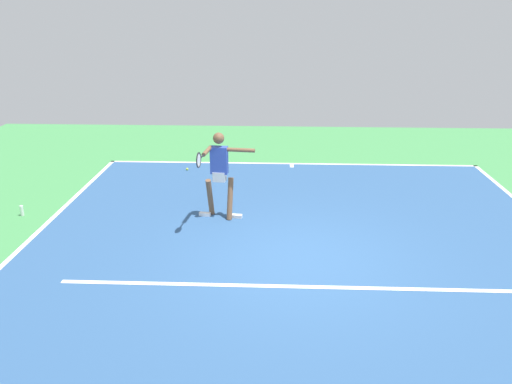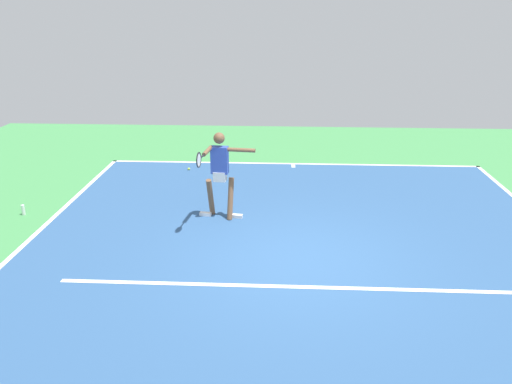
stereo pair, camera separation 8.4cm
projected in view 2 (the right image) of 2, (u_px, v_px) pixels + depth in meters
ground_plane at (298, 260)px, 8.98m from camera, size 20.86×20.86×0.00m
court_surface at (298, 260)px, 8.98m from camera, size 10.15×11.64×0.00m
court_line_baseline_near at (293, 164)px, 14.39m from camera, size 10.15×0.10×0.01m
court_line_sideline_right at (15, 253)px, 9.23m from camera, size 0.10×11.64×0.01m
court_line_service at (300, 287)px, 8.13m from camera, size 7.61×0.10×0.01m
court_line_centre_mark at (293, 166)px, 14.21m from camera, size 0.10×0.30×0.01m
tennis_player at (220, 170)px, 10.43m from camera, size 1.18×1.24×1.80m
tennis_ball_by_baseline at (189, 169)px, 13.84m from camera, size 0.07×0.07×0.07m
water_bottle at (23, 210)px, 10.88m from camera, size 0.07×0.07×0.22m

